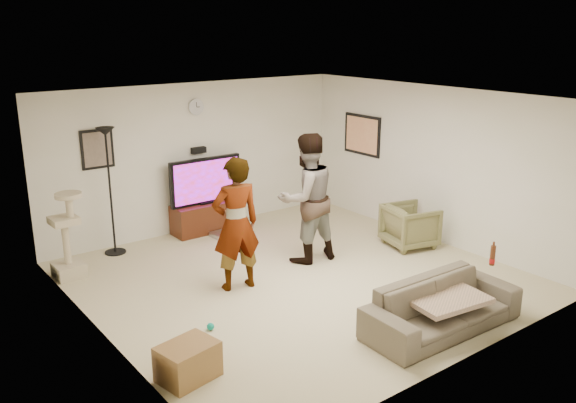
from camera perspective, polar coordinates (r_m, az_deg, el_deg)
floor at (r=8.49m, az=0.86°, el=-7.29°), size 5.50×5.50×0.02m
ceiling at (r=7.83m, az=0.94°, el=9.85°), size 5.50×5.50×0.02m
wall_back at (r=10.31m, az=-8.60°, el=4.18°), size 5.50×0.04×2.50m
wall_front at (r=6.25m, az=16.69°, el=-4.49°), size 5.50×0.04×2.50m
wall_left at (r=6.80m, az=-17.69°, el=-2.87°), size 0.04×5.50×2.50m
wall_right at (r=9.95m, az=13.48°, el=3.47°), size 0.04×5.50×2.50m
wall_clock at (r=10.14m, az=-8.72°, el=8.85°), size 0.26×0.04×0.26m
wall_speaker at (r=10.23m, az=-8.47°, el=4.83°), size 0.25×0.10×0.10m
picture_back at (r=9.55m, az=-17.62°, el=4.75°), size 0.42×0.03×0.52m
picture_right at (r=10.95m, az=7.03°, el=6.29°), size 0.03×0.78×0.62m
tv_stand at (r=10.36m, az=-7.67°, el=-1.44°), size 1.21×0.45×0.50m
console_box at (r=10.15m, az=-6.11°, el=-3.07°), size 0.40×0.30×0.07m
tv at (r=10.19m, az=-7.81°, el=1.98°), size 1.31×0.08×0.77m
tv_screen at (r=10.15m, az=-7.68°, el=1.93°), size 1.20×0.01×0.68m
floor_lamp at (r=9.45m, az=-16.48°, el=0.87°), size 0.32×0.32×1.96m
cat_tree at (r=8.84m, az=-20.33°, el=-3.05°), size 0.41×0.41×1.23m
person_left at (r=7.90m, az=-4.95°, el=-2.14°), size 0.72×0.53×1.80m
person_right at (r=8.80m, az=1.77°, el=0.31°), size 0.99×0.80×1.92m
sofa at (r=7.26m, az=14.40°, el=-9.59°), size 1.99×0.83×0.57m
throw_blanket at (r=7.23m, az=14.60°, el=-8.81°), size 0.99×0.81×0.06m
beer_bottle at (r=7.78m, az=18.82°, el=-4.86°), size 0.06×0.06×0.25m
armchair at (r=9.74m, az=11.49°, el=-2.27°), size 0.89×0.88×0.68m
side_table at (r=6.27m, az=-9.46°, el=-14.73°), size 0.63×0.52×0.37m
toy_ball at (r=7.18m, az=-7.35°, el=-11.67°), size 0.09×0.09×0.09m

